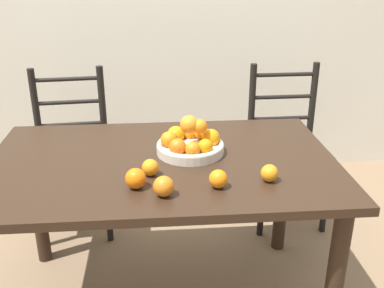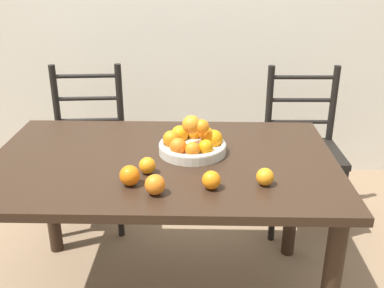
{
  "view_description": "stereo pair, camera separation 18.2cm",
  "coord_description": "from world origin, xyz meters",
  "px_view_note": "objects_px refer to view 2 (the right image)",
  "views": [
    {
      "loc": [
        -0.02,
        -1.7,
        1.52
      ],
      "look_at": [
        0.12,
        -0.03,
        0.81
      ],
      "focal_mm": 42.0,
      "sensor_mm": 36.0,
      "label": 1
    },
    {
      "loc": [
        0.16,
        -1.71,
        1.52
      ],
      "look_at": [
        0.12,
        -0.03,
        0.81
      ],
      "focal_mm": 42.0,
      "sensor_mm": 36.0,
      "label": 2
    }
  ],
  "objects_px": {
    "fruit_bowl": "(193,142)",
    "orange_loose_4": "(265,177)",
    "orange_loose_1": "(156,185)",
    "orange_loose_2": "(147,165)",
    "chair_right": "(302,152)",
    "orange_loose_0": "(130,176)",
    "chair_left": "(88,150)",
    "orange_loose_3": "(211,180)"
  },
  "relations": [
    {
      "from": "fruit_bowl",
      "to": "orange_loose_4",
      "type": "distance_m",
      "value": 0.4
    },
    {
      "from": "orange_loose_1",
      "to": "orange_loose_2",
      "type": "height_order",
      "value": "orange_loose_1"
    },
    {
      "from": "chair_right",
      "to": "orange_loose_4",
      "type": "bearing_deg",
      "value": -111.66
    },
    {
      "from": "orange_loose_1",
      "to": "orange_loose_2",
      "type": "relative_size",
      "value": 1.13
    },
    {
      "from": "orange_loose_0",
      "to": "orange_loose_1",
      "type": "height_order",
      "value": "orange_loose_0"
    },
    {
      "from": "orange_loose_2",
      "to": "orange_loose_1",
      "type": "bearing_deg",
      "value": -72.95
    },
    {
      "from": "fruit_bowl",
      "to": "chair_left",
      "type": "height_order",
      "value": "chair_left"
    },
    {
      "from": "orange_loose_2",
      "to": "chair_left",
      "type": "bearing_deg",
      "value": 118.25
    },
    {
      "from": "orange_loose_2",
      "to": "orange_loose_3",
      "type": "xyz_separation_m",
      "value": [
        0.25,
        -0.12,
        0.0
      ]
    },
    {
      "from": "orange_loose_1",
      "to": "chair_right",
      "type": "bearing_deg",
      "value": 53.94
    },
    {
      "from": "fruit_bowl",
      "to": "orange_loose_4",
      "type": "xyz_separation_m",
      "value": [
        0.27,
        -0.29,
        -0.01
      ]
    },
    {
      "from": "chair_left",
      "to": "orange_loose_2",
      "type": "bearing_deg",
      "value": -66.56
    },
    {
      "from": "orange_loose_3",
      "to": "chair_right",
      "type": "xyz_separation_m",
      "value": [
        0.56,
        0.99,
        -0.32
      ]
    },
    {
      "from": "orange_loose_2",
      "to": "orange_loose_3",
      "type": "height_order",
      "value": "orange_loose_3"
    },
    {
      "from": "fruit_bowl",
      "to": "orange_loose_0",
      "type": "distance_m",
      "value": 0.38
    },
    {
      "from": "fruit_bowl",
      "to": "orange_loose_2",
      "type": "xyz_separation_m",
      "value": [
        -0.17,
        -0.2,
        -0.01
      ]
    },
    {
      "from": "fruit_bowl",
      "to": "orange_loose_1",
      "type": "height_order",
      "value": "fruit_bowl"
    },
    {
      "from": "orange_loose_4",
      "to": "chair_right",
      "type": "bearing_deg",
      "value": 69.4
    },
    {
      "from": "orange_loose_2",
      "to": "chair_right",
      "type": "bearing_deg",
      "value": 47.22
    },
    {
      "from": "orange_loose_0",
      "to": "chair_right",
      "type": "height_order",
      "value": "chair_right"
    },
    {
      "from": "fruit_bowl",
      "to": "chair_right",
      "type": "relative_size",
      "value": 0.31
    },
    {
      "from": "orange_loose_1",
      "to": "orange_loose_4",
      "type": "height_order",
      "value": "orange_loose_1"
    },
    {
      "from": "orange_loose_1",
      "to": "orange_loose_2",
      "type": "xyz_separation_m",
      "value": [
        -0.05,
        0.17,
        -0.0
      ]
    },
    {
      "from": "orange_loose_2",
      "to": "orange_loose_4",
      "type": "height_order",
      "value": "same"
    },
    {
      "from": "orange_loose_4",
      "to": "fruit_bowl",
      "type": "bearing_deg",
      "value": 133.25
    },
    {
      "from": "chair_left",
      "to": "chair_right",
      "type": "bearing_deg",
      "value": -4.81
    },
    {
      "from": "orange_loose_0",
      "to": "chair_right",
      "type": "relative_size",
      "value": 0.08
    },
    {
      "from": "fruit_bowl",
      "to": "chair_right",
      "type": "bearing_deg",
      "value": 46.37
    },
    {
      "from": "orange_loose_3",
      "to": "chair_left",
      "type": "height_order",
      "value": "chair_left"
    },
    {
      "from": "fruit_bowl",
      "to": "orange_loose_3",
      "type": "relative_size",
      "value": 4.22
    },
    {
      "from": "orange_loose_0",
      "to": "orange_loose_2",
      "type": "xyz_separation_m",
      "value": [
        0.05,
        0.1,
        -0.01
      ]
    },
    {
      "from": "orange_loose_1",
      "to": "chair_left",
      "type": "height_order",
      "value": "chair_left"
    },
    {
      "from": "orange_loose_4",
      "to": "orange_loose_0",
      "type": "bearing_deg",
      "value": -178.61
    },
    {
      "from": "orange_loose_1",
      "to": "orange_loose_3",
      "type": "height_order",
      "value": "orange_loose_1"
    },
    {
      "from": "orange_loose_1",
      "to": "chair_right",
      "type": "height_order",
      "value": "chair_right"
    },
    {
      "from": "orange_loose_4",
      "to": "chair_left",
      "type": "distance_m",
      "value": 1.35
    },
    {
      "from": "fruit_bowl",
      "to": "orange_loose_4",
      "type": "height_order",
      "value": "fruit_bowl"
    },
    {
      "from": "orange_loose_1",
      "to": "chair_right",
      "type": "xyz_separation_m",
      "value": [
        0.75,
        1.03,
        -0.32
      ]
    },
    {
      "from": "orange_loose_4",
      "to": "chair_left",
      "type": "bearing_deg",
      "value": 133.66
    },
    {
      "from": "chair_left",
      "to": "chair_right",
      "type": "height_order",
      "value": "same"
    },
    {
      "from": "chair_right",
      "to": "fruit_bowl",
      "type": "bearing_deg",
      "value": -134.69
    },
    {
      "from": "orange_loose_1",
      "to": "orange_loose_4",
      "type": "bearing_deg",
      "value": 11.34
    }
  ]
}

